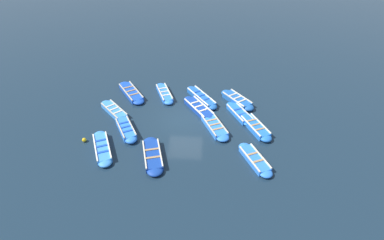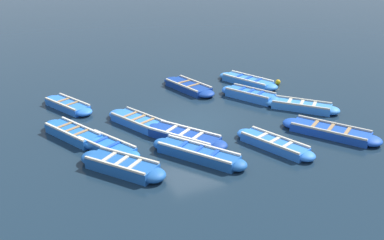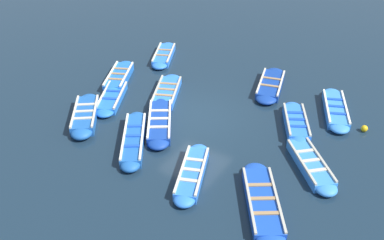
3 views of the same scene
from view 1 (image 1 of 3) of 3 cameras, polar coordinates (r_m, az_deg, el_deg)
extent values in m
plane|color=#162838|center=(20.89, -1.38, -0.01)|extent=(120.00, 120.00, 0.00)
cube|color=#1E59AD|center=(23.09, 1.77, 4.31)|extent=(2.96, 2.34, 0.35)
ellipsoid|color=#1E59AD|center=(22.01, 3.88, 2.52)|extent=(1.00, 0.99, 0.35)
ellipsoid|color=#1E59AD|center=(24.21, -0.15, 5.92)|extent=(1.00, 0.99, 0.35)
cube|color=silver|center=(23.14, 2.50, 4.98)|extent=(2.52, 1.74, 0.07)
cube|color=silver|center=(22.82, 1.05, 4.54)|extent=(2.52, 1.74, 0.07)
cube|color=#1947B7|center=(22.52, 2.66, 3.99)|extent=(0.49, 0.64, 0.04)
cube|color=#1947B7|center=(22.99, 1.78, 4.73)|extent=(0.49, 0.64, 0.04)
cube|color=#1947B7|center=(23.46, 0.94, 5.43)|extent=(0.49, 0.64, 0.04)
cube|color=#3884E0|center=(22.26, -14.59, 1.69)|extent=(2.44, 2.35, 0.32)
ellipsoid|color=#3884E0|center=(21.27, -12.99, 0.21)|extent=(1.07, 1.07, 0.32)
ellipsoid|color=#3884E0|center=(23.28, -16.04, 3.04)|extent=(1.07, 1.07, 0.32)
cube|color=#B2AD9E|center=(22.27, -13.83, 2.44)|extent=(1.90, 1.78, 0.07)
cube|color=#B2AD9E|center=(22.04, -15.49, 1.76)|extent=(1.90, 1.78, 0.07)
cube|color=beige|center=(21.73, -13.99, 1.46)|extent=(0.59, 0.62, 0.04)
cube|color=beige|center=(22.16, -14.65, 2.07)|extent=(0.59, 0.62, 0.04)
cube|color=beige|center=(22.59, -15.29, 2.66)|extent=(0.59, 0.62, 0.04)
cube|color=blue|center=(17.94, 11.86, -7.37)|extent=(2.45, 1.72, 0.30)
ellipsoid|color=blue|center=(17.27, 13.85, -9.77)|extent=(1.03, 1.02, 0.30)
ellipsoid|color=blue|center=(18.65, 10.04, -5.15)|extent=(1.03, 1.02, 0.30)
cube|color=beige|center=(17.98, 12.96, -6.61)|extent=(2.10, 1.02, 0.07)
cube|color=beige|center=(17.65, 10.89, -7.26)|extent=(2.10, 1.02, 0.07)
cube|color=#9E7A51|center=(17.63, 12.48, -7.63)|extent=(0.43, 0.72, 0.04)
cube|color=#9E7A51|center=(18.02, 11.39, -6.32)|extent=(0.43, 0.72, 0.04)
cube|color=blue|center=(21.55, 9.02, 1.22)|extent=(2.49, 1.79, 0.29)
ellipsoid|color=blue|center=(20.75, 10.65, -0.48)|extent=(1.05, 1.04, 0.29)
ellipsoid|color=blue|center=(22.38, 7.51, 2.80)|extent=(1.05, 1.04, 0.29)
cube|color=beige|center=(21.63, 9.93, 1.83)|extent=(2.11, 1.09, 0.07)
cube|color=beige|center=(21.28, 8.19, 1.40)|extent=(2.11, 1.09, 0.07)
cube|color=#1947B7|center=(21.23, 9.51, 1.12)|extent=(0.45, 0.72, 0.04)
cube|color=#1947B7|center=(21.69, 8.62, 2.04)|extent=(0.45, 0.72, 0.04)
cube|color=#1947B7|center=(24.24, -11.52, 5.14)|extent=(3.04, 2.47, 0.31)
ellipsoid|color=#1947B7|center=(23.00, -10.19, 3.52)|extent=(1.25, 1.24, 0.31)
ellipsoid|color=#1947B7|center=(25.51, -12.73, 6.59)|extent=(1.25, 1.24, 0.31)
cube|color=#B2AD9E|center=(24.27, -10.61, 5.81)|extent=(2.50, 1.71, 0.07)
cube|color=#B2AD9E|center=(24.04, -12.55, 5.25)|extent=(2.50, 1.71, 0.07)
cube|color=#9E7A51|center=(23.63, -11.02, 4.84)|extent=(0.58, 0.78, 0.04)
cube|color=#9E7A51|center=(24.16, -11.57, 5.50)|extent=(0.58, 0.78, 0.04)
cube|color=#9E7A51|center=(24.69, -12.10, 6.13)|extent=(0.58, 0.78, 0.04)
cube|color=blue|center=(20.38, 11.95, -1.30)|extent=(2.62, 1.83, 0.36)
ellipsoid|color=blue|center=(19.59, 13.84, -3.33)|extent=(1.07, 1.06, 0.36)
ellipsoid|color=blue|center=(21.21, 10.21, 0.57)|extent=(1.07, 1.06, 0.36)
cube|color=silver|center=(20.44, 12.94, -0.58)|extent=(2.24, 1.11, 0.07)
cube|color=silver|center=(20.07, 11.09, -1.06)|extent=(2.24, 1.11, 0.07)
cube|color=#9E7A51|center=(19.92, 12.81, -1.69)|extent=(0.45, 0.74, 0.04)
cube|color=#9E7A51|center=(20.26, 12.02, -0.85)|extent=(0.45, 0.74, 0.04)
cube|color=#9E7A51|center=(20.61, 11.25, -0.04)|extent=(0.45, 0.74, 0.04)
cube|color=navy|center=(17.96, -7.52, -6.72)|extent=(2.70, 1.63, 0.31)
ellipsoid|color=navy|center=(17.04, -7.08, -9.52)|extent=(1.15, 1.13, 0.31)
ellipsoid|color=navy|center=(18.91, -7.92, -4.20)|extent=(1.15, 1.13, 0.31)
cube|color=beige|center=(17.85, -6.11, -6.08)|extent=(2.40, 0.74, 0.07)
cube|color=beige|center=(17.82, -9.04, -6.45)|extent=(2.40, 0.74, 0.07)
cube|color=#9E7A51|center=(17.57, -7.45, -7.07)|extent=(0.37, 0.88, 0.04)
cube|color=#9E7A51|center=(18.11, -7.68, -5.57)|extent=(0.37, 0.88, 0.04)
cube|color=blue|center=(23.73, -5.28, 5.05)|extent=(2.71, 1.68, 0.31)
ellipsoid|color=blue|center=(22.64, -4.50, 3.46)|extent=(0.94, 0.93, 0.31)
ellipsoid|color=blue|center=(24.85, -6.00, 6.50)|extent=(0.94, 0.93, 0.31)
cube|color=beige|center=(23.70, -4.49, 5.59)|extent=(2.41, 1.01, 0.07)
cube|color=beige|center=(23.58, -6.13, 5.31)|extent=(2.41, 1.01, 0.07)
cube|color=beige|center=(23.18, -4.98, 4.77)|extent=(0.38, 0.68, 0.04)
cube|color=beige|center=(23.64, -5.31, 5.42)|extent=(0.38, 0.68, 0.04)
cube|color=beige|center=(24.12, -5.62, 6.05)|extent=(0.38, 0.68, 0.04)
cube|color=blue|center=(20.20, -12.46, -1.73)|extent=(2.46, 1.85, 0.37)
ellipsoid|color=blue|center=(19.28, -11.57, -3.65)|extent=(1.06, 1.05, 0.37)
ellipsoid|color=blue|center=(21.14, -13.27, 0.02)|extent=(1.06, 1.05, 0.37)
cube|color=#B2AD9E|center=(20.12, -11.51, -0.96)|extent=(2.05, 1.17, 0.07)
cube|color=#B2AD9E|center=(20.02, -13.57, -1.49)|extent=(2.05, 1.17, 0.07)
cube|color=#1947B7|center=(19.68, -12.16, -2.05)|extent=(0.47, 0.71, 0.04)
cube|color=#1947B7|center=(20.08, -12.53, -1.26)|extent=(0.47, 0.71, 0.04)
cube|color=#1947B7|center=(20.48, -12.89, -0.50)|extent=(0.47, 0.71, 0.04)
cube|color=#1E59AD|center=(22.97, 8.57, 3.78)|extent=(2.53, 2.22, 0.39)
ellipsoid|color=#1E59AD|center=(22.23, 10.64, 2.35)|extent=(1.19, 1.18, 0.39)
ellipsoid|color=#1E59AD|center=(23.76, 6.62, 5.11)|extent=(1.19, 1.18, 0.39)
cube|color=beige|center=(23.10, 9.40, 4.55)|extent=(1.99, 1.53, 0.07)
cube|color=beige|center=(22.61, 7.83, 3.98)|extent=(1.99, 1.53, 0.07)
cube|color=beige|center=(22.54, 9.49, 3.65)|extent=(0.59, 0.72, 0.04)
cube|color=beige|center=(22.86, 8.62, 4.24)|extent=(0.59, 0.72, 0.04)
cube|color=beige|center=(23.19, 7.77, 4.81)|extent=(0.59, 0.72, 0.04)
cube|color=blue|center=(20.08, 4.31, -1.23)|extent=(2.64, 1.86, 0.31)
ellipsoid|color=blue|center=(19.21, 5.81, -3.29)|extent=(1.17, 1.15, 0.31)
ellipsoid|color=blue|center=(20.99, 2.94, 0.66)|extent=(1.17, 1.15, 0.31)
cube|color=#B2AD9E|center=(20.12, 5.45, -0.54)|extent=(2.24, 1.06, 0.07)
cube|color=#B2AD9E|center=(19.82, 3.20, -1.05)|extent=(2.24, 1.06, 0.07)
cube|color=#9E7A51|center=(19.60, 4.95, -1.68)|extent=(0.46, 0.81, 0.04)
cube|color=#9E7A51|center=(19.98, 4.33, -0.83)|extent=(0.46, 0.81, 0.04)
cube|color=#9E7A51|center=(20.36, 3.73, -0.01)|extent=(0.46, 0.81, 0.04)
cube|color=navy|center=(21.82, 1.30, 2.24)|extent=(2.83, 2.30, 0.33)
ellipsoid|color=navy|center=(20.84, 3.30, 0.40)|extent=(1.16, 1.15, 0.33)
ellipsoid|color=navy|center=(22.84, -0.54, 3.91)|extent=(1.16, 1.15, 0.33)
cube|color=silver|center=(21.89, 2.21, 2.97)|extent=(2.33, 1.60, 0.07)
cube|color=silver|center=(21.53, 0.38, 2.39)|extent=(2.33, 1.60, 0.07)
cube|color=beige|center=(21.29, 2.14, 1.89)|extent=(0.55, 0.73, 0.04)
cube|color=beige|center=(21.72, 1.30, 2.65)|extent=(0.55, 0.73, 0.04)
cube|color=beige|center=(22.15, 0.50, 3.37)|extent=(0.55, 0.73, 0.04)
cube|color=#3884E0|center=(19.11, -16.73, -5.14)|extent=(2.81, 1.87, 0.31)
ellipsoid|color=#3884E0|center=(18.08, -16.23, -7.78)|extent=(1.06, 1.05, 0.31)
ellipsoid|color=#3884E0|center=(20.17, -17.16, -2.78)|extent=(1.06, 1.05, 0.31)
cube|color=silver|center=(18.99, -15.67, -4.47)|extent=(2.45, 1.14, 0.07)
cube|color=silver|center=(19.00, -17.97, -4.94)|extent=(2.45, 1.14, 0.07)
cube|color=#1947B7|center=(18.55, -16.61, -5.82)|extent=(0.43, 0.74, 0.04)
cube|color=#1947B7|center=(19.00, -16.81, -4.74)|extent=(0.43, 0.74, 0.04)
cube|color=#1947B7|center=(19.45, -17.01, -3.71)|extent=(0.43, 0.74, 0.04)
sphere|color=#EAB214|center=(20.13, -19.85, -3.59)|extent=(0.27, 0.27, 0.27)
camera|label=2|loc=(33.27, 14.74, 26.85)|focal=42.00mm
camera|label=3|loc=(31.79, -16.83, 30.90)|focal=42.00mm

